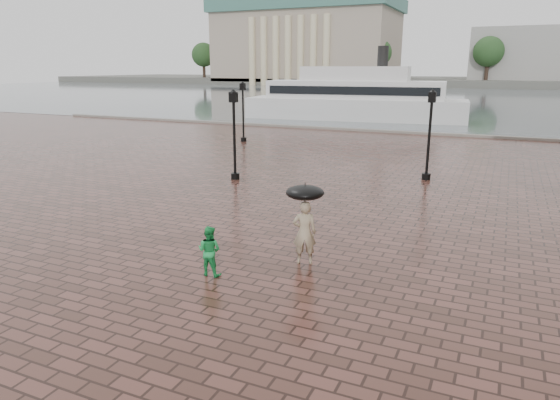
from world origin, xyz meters
The scene contains 11 objects.
ground centered at (0.00, 0.00, 0.00)m, with size 300.00×300.00×0.00m, color #3B221B.
harbour_water centered at (0.00, 92.00, 0.00)m, with size 240.00×240.00×0.00m, color #4B555B.
quay_edge centered at (0.00, 32.00, 0.00)m, with size 80.00×0.60×0.30m, color slate.
far_shore centered at (0.00, 160.00, 1.00)m, with size 300.00×60.00×2.00m, color #4C4C47.
museum centered at (-55.00, 144.61, 13.91)m, with size 57.00×32.50×26.00m.
far_trees centered at (0.00, 138.00, 9.42)m, with size 188.00×8.00×13.50m.
street_lamps centered at (-5.00, 15.33, 2.33)m, with size 15.44×12.44×4.40m.
adult_pedestrian centered at (1.47, 0.84, 0.95)m, with size 0.69×0.46×1.90m, color tan.
child_pedestrian centered at (-0.61, -1.02, 0.71)m, with size 0.69×0.53×1.41m, color green.
ferry_near centered at (-8.88, 41.68, 2.32)m, with size 23.93×7.96×7.70m.
umbrella centered at (1.47, 0.84, 2.15)m, with size 1.10×1.10×1.20m.
Camera 1 is at (6.50, -11.98, 5.62)m, focal length 32.00 mm.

